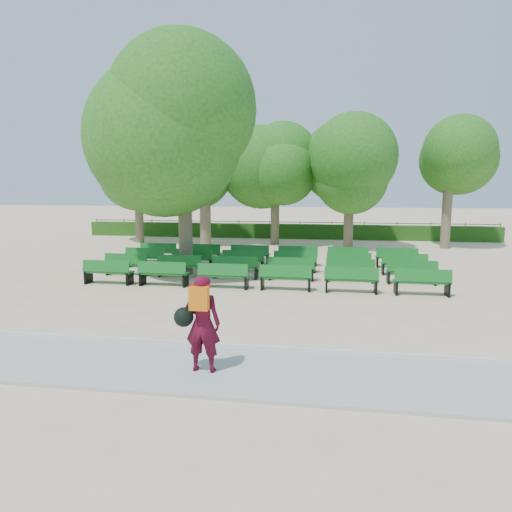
% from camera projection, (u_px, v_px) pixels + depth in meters
% --- Properties ---
extents(ground, '(120.00, 120.00, 0.00)m').
position_uv_depth(ground, '(243.00, 283.00, 15.43)').
color(ground, beige).
extents(paving, '(30.00, 2.20, 0.06)m').
position_uv_depth(paving, '(166.00, 366.00, 8.20)').
color(paving, '#AAAAA5').
rests_on(paving, ground).
extents(curb, '(30.00, 0.12, 0.10)m').
position_uv_depth(curb, '(186.00, 344.00, 9.32)').
color(curb, silver).
rests_on(curb, ground).
extents(hedge, '(26.00, 0.70, 0.90)m').
position_uv_depth(hedge, '(284.00, 231.00, 29.03)').
color(hedge, '#215215').
rests_on(hedge, ground).
extents(fence, '(26.00, 0.10, 1.02)m').
position_uv_depth(fence, '(285.00, 237.00, 29.49)').
color(fence, black).
rests_on(fence, ground).
extents(tree_line, '(21.80, 6.80, 7.04)m').
position_uv_depth(tree_line, '(277.00, 246.00, 25.19)').
color(tree_line, '#2A6E1D').
rests_on(tree_line, ground).
extents(bench_array, '(1.67, 0.63, 1.03)m').
position_uv_depth(bench_array, '(266.00, 273.00, 16.91)').
color(bench_array, '#12691E').
rests_on(bench_array, ground).
extents(tree_among, '(5.22, 5.22, 7.41)m').
position_uv_depth(tree_among, '(183.00, 136.00, 16.38)').
color(tree_among, brown).
rests_on(tree_among, ground).
extents(person, '(0.80, 0.49, 1.70)m').
position_uv_depth(person, '(201.00, 322.00, 7.81)').
color(person, '#4B0A1C').
rests_on(person, ground).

